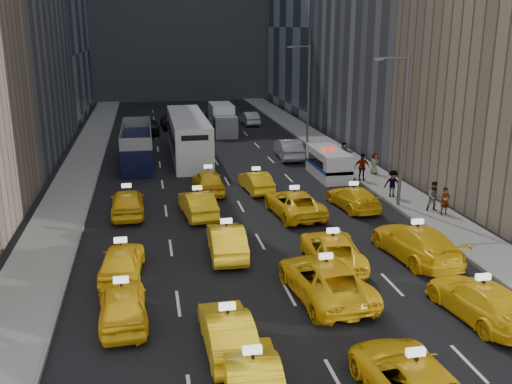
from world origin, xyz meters
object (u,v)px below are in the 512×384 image
taxi_2 (413,381)px  pedestrian_0 (445,201)px  city_bus (188,137)px  box_truck (223,120)px  taxi_1 (252,379)px  double_decker (137,145)px  nypd_van (328,164)px

taxi_2 → pedestrian_0: (9.34, 15.33, 0.23)m
city_bus → box_truck: city_bus is taller
taxi_1 → city_bus: bearing=-87.0°
double_decker → pedestrian_0: double_decker is taller
taxi_2 → pedestrian_0: size_ratio=3.22×
taxi_1 → pedestrian_0: size_ratio=2.85×
taxi_1 → nypd_van: 26.32m
city_bus → pedestrian_0: city_bus is taller
taxi_1 → pedestrian_0: pedestrian_0 is taller
nypd_van → double_decker: double_decker is taller
taxi_2 → double_decker: bearing=-80.6°
taxi_1 → double_decker: (-3.45, 31.34, 0.71)m
double_decker → city_bus: city_bus is taller
taxi_2 → box_truck: box_truck is taller
taxi_1 → taxi_2: size_ratio=0.88×
city_bus → double_decker: bearing=-165.4°
pedestrian_0 → nypd_van: bearing=105.8°
taxi_1 → double_decker: double_decker is taller
nypd_van → double_decker: (-13.56, 7.05, 0.47)m
city_bus → pedestrian_0: size_ratio=8.61×
taxi_2 → double_decker: double_decker is taller
box_truck → pedestrian_0: 30.07m
nypd_van → city_bus: city_bus is taller
taxi_1 → taxi_2: (4.54, -0.88, -0.03)m
double_decker → box_truck: (8.42, 11.83, -0.02)m
city_bus → pedestrian_0: 22.75m
city_bus → box_truck: 11.04m
double_decker → pedestrian_0: size_ratio=6.46×
nypd_van → city_bus: (-9.40, 8.69, 0.73)m
taxi_1 → pedestrian_0: (13.89, 14.45, 0.20)m
city_bus → taxi_2: bearing=-90.4°
box_truck → pedestrian_0: (8.91, -28.72, -0.49)m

